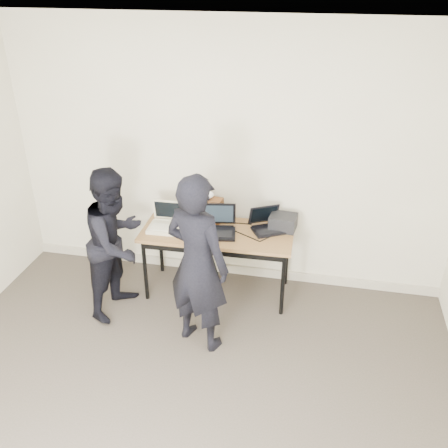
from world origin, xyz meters
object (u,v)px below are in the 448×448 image
(laptop_center, at_px, (217,226))
(person_observer, at_px, (116,242))
(equipment_box, at_px, (283,222))
(person_typist, at_px, (197,264))
(leather_satchel, at_px, (205,208))
(laptop_beige, at_px, (166,223))
(desk, at_px, (217,237))
(laptop_right, at_px, (267,225))

(laptop_center, distance_m, person_observer, 0.98)
(equipment_box, height_order, person_observer, person_observer)
(person_typist, height_order, person_observer, person_typist)
(leather_satchel, distance_m, equipment_box, 0.81)
(laptop_beige, height_order, leather_satchel, laptop_beige)
(desk, distance_m, laptop_right, 0.51)
(laptop_beige, distance_m, laptop_right, 1.01)
(laptop_beige, height_order, laptop_center, laptop_center)
(equipment_box, bearing_deg, leather_satchel, 177.48)
(desk, distance_m, laptop_beige, 0.53)
(laptop_beige, bearing_deg, person_typist, -56.54)
(equipment_box, height_order, person_typist, person_typist)
(laptop_beige, distance_m, person_observer, 0.55)
(leather_satchel, relative_size, person_typist, 0.23)
(laptop_beige, xyz_separation_m, laptop_right, (1.00, 0.18, 0.00))
(person_typist, bearing_deg, laptop_center, -68.98)
(leather_satchel, xyz_separation_m, person_observer, (-0.70, -0.67, -0.10))
(laptop_center, relative_size, person_typist, 0.25)
(laptop_center, xyz_separation_m, laptop_right, (0.47, 0.16, -0.01))
(laptop_beige, xyz_separation_m, equipment_box, (1.15, 0.22, 0.02))
(laptop_right, relative_size, person_typist, 0.25)
(laptop_center, relative_size, laptop_right, 0.99)
(equipment_box, bearing_deg, laptop_center, -162.58)
(desk, height_order, person_observer, person_observer)
(leather_satchel, height_order, equipment_box, leather_satchel)
(desk, distance_m, equipment_box, 0.67)
(laptop_beige, bearing_deg, person_observer, -132.54)
(person_typist, distance_m, person_observer, 0.94)
(laptop_right, distance_m, person_typist, 1.04)
(laptop_beige, bearing_deg, desk, 1.39)
(laptop_center, xyz_separation_m, person_observer, (-0.88, -0.43, -0.04))
(laptop_beige, distance_m, laptop_center, 0.53)
(leather_satchel, xyz_separation_m, equipment_box, (0.81, -0.04, -0.05))
(person_typist, xyz_separation_m, person_observer, (-0.88, 0.33, -0.08))
(laptop_center, distance_m, laptop_right, 0.50)
(desk, relative_size, laptop_right, 3.66)
(person_typist, bearing_deg, leather_satchel, -58.47)
(laptop_right, bearing_deg, leather_satchel, 143.98)
(laptop_center, bearing_deg, desk, 119.49)
(desk, distance_m, person_observer, 0.99)
(equipment_box, bearing_deg, laptop_right, -165.40)
(equipment_box, distance_m, person_observer, 1.64)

